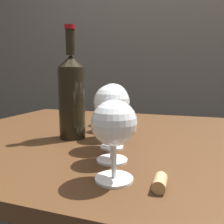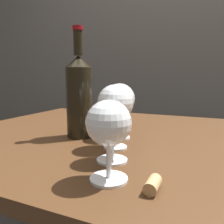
{
  "view_description": "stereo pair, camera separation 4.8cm",
  "coord_description": "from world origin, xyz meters",
  "px_view_note": "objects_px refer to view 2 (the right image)",
  "views": [
    {
      "loc": [
        0.03,
        -0.68,
        0.9
      ],
      "look_at": [
        -0.11,
        -0.23,
        0.83
      ],
      "focal_mm": 36.28,
      "sensor_mm": 36.0,
      "label": 1
    },
    {
      "loc": [
        0.08,
        -0.66,
        0.9
      ],
      "look_at": [
        -0.11,
        -0.23,
        0.83
      ],
      "focal_mm": 36.28,
      "sensor_mm": 36.0,
      "label": 2
    }
  ],
  "objects_px": {
    "wine_glass_chardonnay": "(112,122)",
    "wine_glass_port": "(122,102)",
    "wine_glass_empty": "(115,104)",
    "wine_glass_rose": "(122,100)",
    "cork": "(151,184)",
    "wine_glass_amber": "(109,126)",
    "wine_bottle": "(79,95)",
    "wine_glass_merlot": "(119,100)"
  },
  "relations": [
    {
      "from": "wine_glass_empty",
      "to": "wine_bottle",
      "type": "distance_m",
      "value": 0.16
    },
    {
      "from": "cork",
      "to": "wine_glass_amber",
      "type": "bearing_deg",
      "value": 174.5
    },
    {
      "from": "wine_glass_empty",
      "to": "wine_glass_rose",
      "type": "xyz_separation_m",
      "value": [
        -0.09,
        0.28,
        -0.02
      ]
    },
    {
      "from": "wine_glass_chardonnay",
      "to": "cork",
      "type": "bearing_deg",
      "value": -40.7
    },
    {
      "from": "wine_glass_chardonnay",
      "to": "cork",
      "type": "distance_m",
      "value": 0.16
    },
    {
      "from": "wine_glass_port",
      "to": "wine_glass_rose",
      "type": "height_order",
      "value": "wine_glass_port"
    },
    {
      "from": "wine_glass_empty",
      "to": "wine_glass_merlot",
      "type": "bearing_deg",
      "value": 105.89
    },
    {
      "from": "cork",
      "to": "wine_glass_empty",
      "type": "bearing_deg",
      "value": 127.37
    },
    {
      "from": "cork",
      "to": "wine_glass_merlot",
      "type": "bearing_deg",
      "value": 121.06
    },
    {
      "from": "wine_glass_merlot",
      "to": "wine_glass_chardonnay",
      "type": "bearing_deg",
      "value": -72.72
    },
    {
      "from": "wine_glass_empty",
      "to": "wine_glass_merlot",
      "type": "distance_m",
      "value": 0.1
    },
    {
      "from": "wine_glass_chardonnay",
      "to": "wine_glass_port",
      "type": "relative_size",
      "value": 0.91
    },
    {
      "from": "wine_glass_merlot",
      "to": "cork",
      "type": "distance_m",
      "value": 0.34
    },
    {
      "from": "wine_glass_merlot",
      "to": "cork",
      "type": "relative_size",
      "value": 3.89
    },
    {
      "from": "wine_glass_empty",
      "to": "wine_bottle",
      "type": "height_order",
      "value": "wine_bottle"
    },
    {
      "from": "wine_glass_empty",
      "to": "wine_glass_port",
      "type": "distance_m",
      "value": 0.2
    },
    {
      "from": "wine_glass_empty",
      "to": "wine_glass_rose",
      "type": "relative_size",
      "value": 1.18
    },
    {
      "from": "wine_glass_amber",
      "to": "wine_glass_rose",
      "type": "distance_m",
      "value": 0.48
    },
    {
      "from": "wine_glass_amber",
      "to": "wine_glass_empty",
      "type": "height_order",
      "value": "wine_glass_empty"
    },
    {
      "from": "wine_glass_port",
      "to": "wine_bottle",
      "type": "height_order",
      "value": "wine_bottle"
    },
    {
      "from": "wine_glass_empty",
      "to": "wine_glass_port",
      "type": "xyz_separation_m",
      "value": [
        -0.06,
        0.19,
        -0.02
      ]
    },
    {
      "from": "wine_glass_rose",
      "to": "cork",
      "type": "bearing_deg",
      "value": -63.35
    },
    {
      "from": "wine_glass_chardonnay",
      "to": "wine_bottle",
      "type": "height_order",
      "value": "wine_bottle"
    },
    {
      "from": "wine_glass_chardonnay",
      "to": "cork",
      "type": "height_order",
      "value": "wine_glass_chardonnay"
    },
    {
      "from": "wine_glass_chardonnay",
      "to": "wine_glass_empty",
      "type": "relative_size",
      "value": 0.79
    },
    {
      "from": "wine_glass_merlot",
      "to": "cork",
      "type": "bearing_deg",
      "value": -58.94
    },
    {
      "from": "wine_glass_empty",
      "to": "wine_glass_rose",
      "type": "distance_m",
      "value": 0.3
    },
    {
      "from": "wine_glass_amber",
      "to": "wine_bottle",
      "type": "relative_size",
      "value": 0.44
    },
    {
      "from": "wine_glass_amber",
      "to": "wine_glass_chardonnay",
      "type": "height_order",
      "value": "wine_glass_amber"
    },
    {
      "from": "wine_glass_chardonnay",
      "to": "wine_glass_port",
      "type": "xyz_separation_m",
      "value": [
        -0.09,
        0.28,
        0.01
      ]
    },
    {
      "from": "cork",
      "to": "wine_glass_chardonnay",
      "type": "bearing_deg",
      "value": 139.3
    },
    {
      "from": "wine_glass_chardonnay",
      "to": "wine_glass_port",
      "type": "distance_m",
      "value": 0.29
    },
    {
      "from": "wine_glass_rose",
      "to": "cork",
      "type": "height_order",
      "value": "wine_glass_rose"
    },
    {
      "from": "wine_glass_empty",
      "to": "cork",
      "type": "height_order",
      "value": "wine_glass_empty"
    },
    {
      "from": "wine_glass_rose",
      "to": "wine_glass_empty",
      "type": "bearing_deg",
      "value": -71.63
    },
    {
      "from": "wine_glass_chardonnay",
      "to": "wine_glass_rose",
      "type": "distance_m",
      "value": 0.39
    },
    {
      "from": "wine_glass_amber",
      "to": "cork",
      "type": "bearing_deg",
      "value": -5.5
    },
    {
      "from": "wine_glass_empty",
      "to": "wine_bottle",
      "type": "relative_size",
      "value": 0.5
    },
    {
      "from": "wine_glass_empty",
      "to": "wine_glass_rose",
      "type": "bearing_deg",
      "value": 108.37
    },
    {
      "from": "wine_glass_empty",
      "to": "wine_glass_rose",
      "type": "height_order",
      "value": "wine_glass_empty"
    },
    {
      "from": "wine_glass_merlot",
      "to": "wine_bottle",
      "type": "relative_size",
      "value": 0.5
    },
    {
      "from": "wine_glass_empty",
      "to": "wine_glass_chardonnay",
      "type": "bearing_deg",
      "value": -71.28
    }
  ]
}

